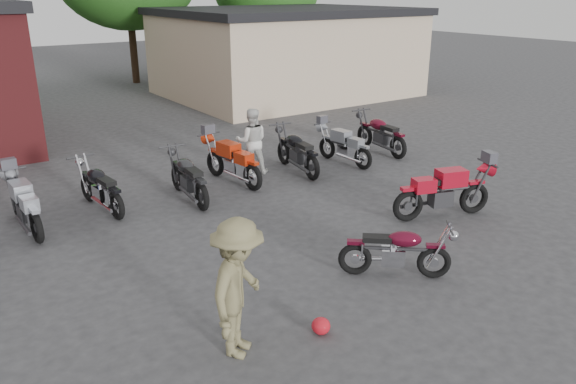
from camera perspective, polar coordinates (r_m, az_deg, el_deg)
ground at (r=9.87m, az=8.24°, el=-7.94°), size 90.00×90.00×0.00m
stucco_building at (r=25.95m, az=-0.26°, el=13.76°), size 10.00×8.00×3.50m
tree_3 at (r=33.58m, az=-2.17°, el=18.69°), size 6.08×6.08×7.60m
vintage_motorcycle at (r=9.55m, az=11.05°, el=-5.61°), size 1.77×1.62×1.05m
sportbike at (r=12.19m, az=15.62°, el=0.29°), size 2.28×1.35×1.26m
helmet at (r=8.12m, az=3.36°, el=-13.43°), size 0.33×0.33×0.25m
person_light at (r=14.61m, az=-3.70°, el=5.18°), size 1.04×0.96×1.71m
person_tan at (r=7.34m, az=-5.06°, el=-9.73°), size 1.41×1.35×1.92m
row_bike_1 at (r=12.29m, az=-25.23°, el=-0.98°), size 0.76×2.06×1.18m
row_bike_2 at (r=12.83m, az=-18.59°, el=0.70°), size 0.89×2.05×1.15m
row_bike_3 at (r=12.94m, az=-10.14°, el=1.73°), size 0.82×2.10×1.20m
row_bike_4 at (r=13.95m, az=-5.73°, el=3.33°), size 0.98×2.17×1.21m
row_bike_5 at (r=14.75m, az=0.89°, el=4.38°), size 0.95×2.18×1.23m
row_bike_6 at (r=15.54m, az=5.69°, el=4.88°), size 0.81×1.97×1.11m
row_bike_7 at (r=16.76m, az=9.36°, el=6.05°), size 0.86×2.17×1.23m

